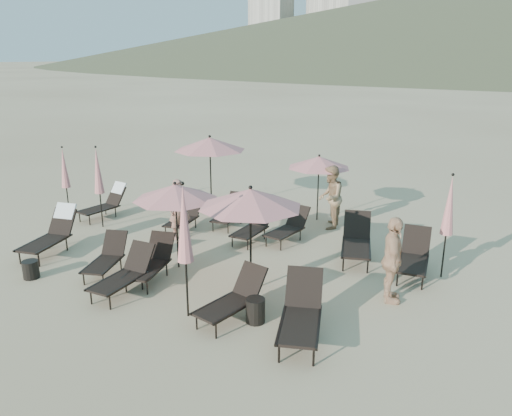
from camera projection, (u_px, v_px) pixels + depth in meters
The scene contains 28 objects.
ground at pixel (184, 302), 10.49m from camera, with size 800.00×800.00×0.00m, color #D6BA8C.
hotel_skyline at pixel (347, 19), 273.33m from camera, with size 109.00×82.00×55.00m.
lounger_0 at pixel (52, 232), 13.02m from camera, with size 1.07×1.93×1.14m.
lounger_1 at pixel (107, 257), 11.77m from camera, with size 1.04×1.60×0.86m.
lounger_2 at pixel (151, 261), 11.44m from camera, with size 1.00×1.72×0.93m.
lounger_3 at pixel (125, 273), 10.81m from camera, with size 0.70×1.66×0.94m.
lounger_4 at pixel (233, 298), 9.71m from camera, with size 0.89×1.70×0.93m.
lounger_5 at pixel (301, 313), 9.04m from camera, with size 1.28×1.98×1.06m.
lounger_6 at pixel (106, 202), 15.90m from camera, with size 0.78×1.69×1.02m.
lounger_7 at pixel (184, 216), 14.74m from camera, with size 0.83×1.61×0.88m.
lounger_8 at pixel (230, 212), 15.14m from camera, with size 0.81×1.62×0.89m.
lounger_9 at pixel (255, 223), 13.93m from camera, with size 0.60×1.59×0.99m.
lounger_10 at pixel (288, 227), 13.83m from camera, with size 0.78×1.61×0.89m.
lounger_11 at pixel (414, 256), 11.70m from camera, with size 0.88×1.78×0.98m.
lounger_12 at pixel (356, 240), 12.59m from camera, with size 1.23×1.95×1.05m.
umbrella_open_0 at pixel (175, 192), 11.67m from camera, with size 2.00×2.00×2.15m.
umbrella_open_1 at pixel (251, 198), 10.40m from camera, with size 2.22×2.22×2.39m.
umbrella_open_2 at pixel (210, 144), 16.15m from camera, with size 2.34×2.34×2.51m.
umbrella_open_3 at pixel (319, 162), 15.21m from camera, with size 1.94×1.94×2.09m.
umbrella_closed_0 at pixel (184, 225), 9.37m from camera, with size 0.32×0.32×2.75m.
umbrella_closed_1 at pixel (449, 206), 11.17m from camera, with size 0.29×0.29×2.49m.
umbrella_closed_2 at pixel (64, 168), 15.54m from camera, with size 0.27×0.27×2.30m.
umbrella_closed_3 at pixel (98, 171), 14.59m from camera, with size 0.29×0.29×2.48m.
side_table_0 at pixel (31, 269), 11.56m from camera, with size 0.37×0.37×0.42m, color black.
side_table_1 at pixel (255, 310), 9.63m from camera, with size 0.38×0.38×0.49m, color black.
beachgoer_a at pixel (180, 209), 13.92m from camera, with size 0.62×0.41×1.71m, color #A96E5B.
beachgoer_b at pixel (330, 197), 14.76m from camera, with size 0.92×0.72×1.90m, color tan.
beachgoer_c at pixel (392, 260), 10.27m from camera, with size 1.08×0.45×1.85m, color tan.
Camera 1 is at (5.96, -7.49, 4.95)m, focal length 35.00 mm.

